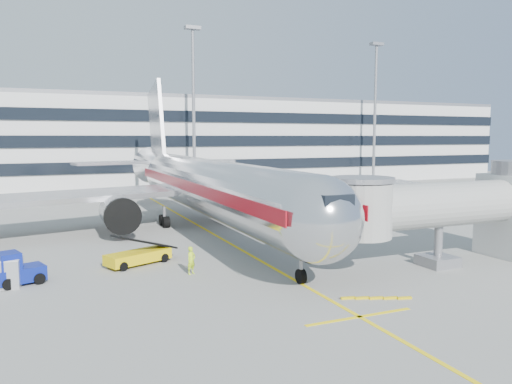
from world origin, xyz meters
name	(u,v)px	position (x,y,z in m)	size (l,w,h in m)	color
ground	(250,255)	(0.00, 0.00, 0.00)	(180.00, 180.00, 0.00)	gray
lead_in_line	(208,231)	(0.00, 10.00, 0.01)	(0.25, 70.00, 0.01)	yellow
stop_bar	(360,317)	(0.00, -14.00, 0.01)	(6.00, 0.25, 0.01)	yellow
main_jet	(202,184)	(0.00, 11.72, 4.23)	(50.95, 48.70, 16.06)	silver
jet_bridge	(459,208)	(12.18, -8.00, 3.87)	(17.80, 4.50, 7.00)	silver
terminal	(126,142)	(0.00, 57.95, 7.80)	(150.00, 24.25, 15.60)	silver
light_mast_centre	(193,97)	(8.00, 42.00, 14.88)	(2.40, 1.20, 25.45)	gray
light_mast_east	(375,102)	(42.00, 42.00, 14.88)	(2.40, 1.20, 25.45)	gray
belt_loader	(138,255)	(-8.13, 0.37, 0.64)	(4.77, 3.27, 2.26)	#DEBD09
baggage_tug	(16,270)	(-15.57, -1.58, 0.88)	(3.03, 2.39, 2.02)	navy
cargo_container_front	(7,272)	(-16.08, -1.73, 0.85)	(1.80, 1.80, 1.69)	silver
ramp_worker	(191,260)	(-5.43, -3.38, 0.89)	(0.65, 0.43, 1.78)	#BFED19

